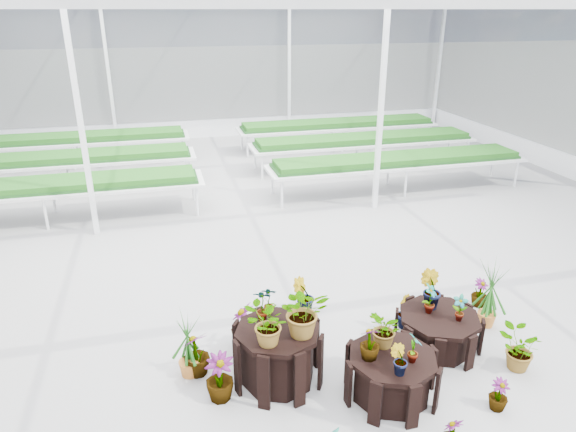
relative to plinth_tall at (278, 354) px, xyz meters
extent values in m
plane|color=gray|center=(0.48, 1.15, -0.36)|extent=(24.00, 24.00, 0.00)
cylinder|color=black|center=(0.00, 0.00, 0.00)|extent=(1.29, 1.29, 0.72)
cylinder|color=black|center=(1.20, -0.60, -0.08)|extent=(1.09, 1.09, 0.56)
cylinder|color=black|center=(2.20, 0.10, -0.11)|extent=(1.36, 1.36, 0.49)
imported|color=#1A4C14|center=(-0.13, 0.22, 0.58)|extent=(0.27, 0.24, 0.44)
imported|color=#1A4C14|center=(0.27, -0.17, 0.67)|extent=(0.59, 0.52, 0.61)
imported|color=#1A4C14|center=(-0.02, 0.35, 0.55)|extent=(0.24, 0.21, 0.38)
imported|color=#1A4C14|center=(-0.18, -0.27, 0.61)|extent=(0.60, 0.58, 0.51)
imported|color=#1A4C14|center=(0.92, -0.57, 0.40)|extent=(0.24, 0.24, 0.41)
imported|color=#1A4C14|center=(1.36, -0.76, 0.39)|extent=(0.16, 0.22, 0.38)
imported|color=#1A4C14|center=(1.17, -0.42, 0.42)|extent=(0.41, 0.46, 0.45)
imported|color=#1A4C14|center=(1.12, -0.89, 0.37)|extent=(0.25, 0.24, 0.35)
imported|color=#1A4C14|center=(2.09, 0.20, 0.34)|extent=(0.27, 0.26, 0.42)
imported|color=#1A4C14|center=(2.37, -0.06, 0.31)|extent=(0.23, 0.22, 0.36)
imported|color=#1A4C14|center=(2.15, 0.32, 0.40)|extent=(0.35, 0.37, 0.53)
imported|color=#1A4C14|center=(-0.72, -0.16, -0.06)|extent=(0.42, 0.42, 0.59)
imported|color=#1A4C14|center=(-0.94, 0.35, -0.07)|extent=(0.46, 0.46, 0.59)
imported|color=#1A4C14|center=(2.28, -1.10, -0.17)|extent=(0.22, 0.22, 0.39)
imported|color=#1A4C14|center=(2.93, -0.55, -0.08)|extent=(0.66, 0.65, 0.55)
imported|color=#1A4C14|center=(3.35, 0.87, -0.14)|extent=(0.31, 0.31, 0.44)
imported|color=#1A4C14|center=(1.99, 0.66, -0.12)|extent=(0.29, 0.32, 0.48)
imported|color=#1A4C14|center=(0.70, 1.32, -0.07)|extent=(0.32, 0.26, 0.58)
imported|color=#1A4C14|center=(-0.28, 0.75, -0.04)|extent=(0.43, 0.43, 0.63)
camera|label=1|loc=(-1.14, -4.94, 3.84)|focal=32.00mm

